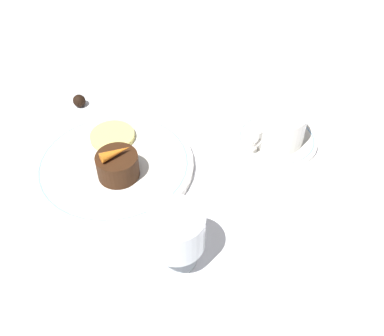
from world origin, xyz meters
TOP-DOWN VIEW (x-y plane):
  - ground_plane at (0.00, 0.00)m, footprint 3.00×3.00m
  - dinner_plate at (-0.01, -0.01)m, footprint 0.27×0.27m
  - saucer at (-0.27, 0.13)m, footprint 0.15×0.15m
  - coffee_cup at (-0.27, 0.13)m, footprint 0.12×0.10m
  - spoon at (-0.22, 0.13)m, footprint 0.04×0.12m
  - wine_glass at (0.03, 0.20)m, footprint 0.08×0.08m
  - fork at (-0.20, 0.03)m, footprint 0.04×0.19m
  - dessert_cake at (-0.00, 0.02)m, footprint 0.07×0.07m
  - carrot_garnish at (-0.00, 0.02)m, footprint 0.05×0.03m
  - pineapple_slice at (-0.05, -0.07)m, footprint 0.08×0.08m
  - chocolate_truffle at (-0.06, -0.21)m, footprint 0.03×0.03m

SIDE VIEW (x-z plane):
  - ground_plane at x=0.00m, z-range 0.00..0.00m
  - fork at x=-0.20m, z-range 0.00..0.01m
  - saucer at x=-0.27m, z-range 0.00..0.01m
  - dinner_plate at x=-0.01m, z-range 0.00..0.02m
  - spoon at x=-0.22m, z-range 0.01..0.01m
  - chocolate_truffle at x=-0.06m, z-range 0.00..0.03m
  - pineapple_slice at x=-0.05m, z-range 0.01..0.02m
  - dessert_cake at x=0.00m, z-range 0.01..0.06m
  - coffee_cup at x=-0.27m, z-range 0.01..0.07m
  - wine_glass at x=0.03m, z-range 0.02..0.11m
  - carrot_garnish at x=0.00m, z-range 0.06..0.07m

